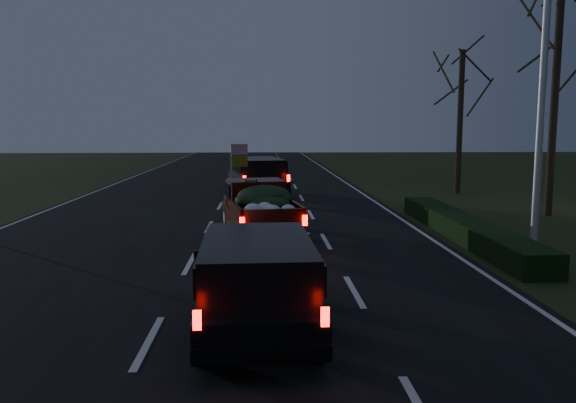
# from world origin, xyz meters

# --- Properties ---
(ground) EXTENTS (120.00, 120.00, 0.00)m
(ground) POSITION_xyz_m (0.00, 0.00, 0.00)
(ground) COLOR black
(ground) RESTS_ON ground
(road_asphalt) EXTENTS (14.00, 120.00, 0.02)m
(road_asphalt) POSITION_xyz_m (0.00, 0.00, 0.01)
(road_asphalt) COLOR black
(road_asphalt) RESTS_ON ground
(hedge_row) EXTENTS (1.00, 10.00, 0.60)m
(hedge_row) POSITION_xyz_m (7.80, 3.00, 0.30)
(hedge_row) COLOR black
(hedge_row) RESTS_ON ground
(light_pole) EXTENTS (0.50, 0.90, 9.16)m
(light_pole) POSITION_xyz_m (9.50, 2.00, 5.48)
(light_pole) COLOR silver
(light_pole) RESTS_ON ground
(bare_tree_mid) EXTENTS (3.60, 3.60, 8.50)m
(bare_tree_mid) POSITION_xyz_m (12.50, 7.00, 6.35)
(bare_tree_mid) COLOR black
(bare_tree_mid) RESTS_ON ground
(bare_tree_far) EXTENTS (3.60, 3.60, 7.00)m
(bare_tree_far) POSITION_xyz_m (11.50, 14.00, 5.23)
(bare_tree_far) COLOR black
(bare_tree_far) RESTS_ON ground
(pickup_truck) EXTENTS (2.52, 4.98, 2.50)m
(pickup_truck) POSITION_xyz_m (1.68, 3.41, 0.94)
(pickup_truck) COLOR #3E0D08
(pickup_truck) RESTS_ON ground
(lead_suv) EXTENTS (3.02, 5.46, 1.49)m
(lead_suv) POSITION_xyz_m (1.55, 13.28, 1.12)
(lead_suv) COLOR black
(lead_suv) RESTS_ON ground
(rear_suv) EXTENTS (2.09, 4.36, 1.24)m
(rear_suv) POSITION_xyz_m (1.68, -4.52, 0.94)
(rear_suv) COLOR black
(rear_suv) RESTS_ON ground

